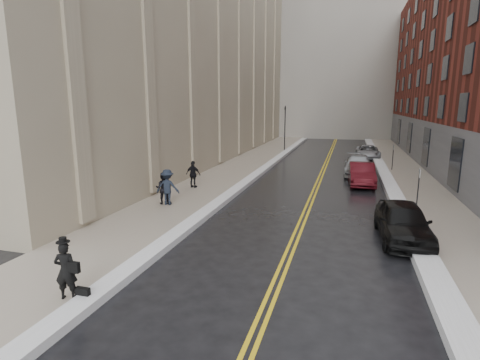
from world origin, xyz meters
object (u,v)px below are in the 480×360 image
Objects in this scene: car_maroon at (362,174)px; car_silver_near at (358,165)px; pedestrian_c at (193,174)px; car_silver_far at (368,152)px; pedestrian_a at (163,188)px; pedestrian_b at (168,187)px; car_black at (403,222)px; pedestrian_main at (66,271)px.

car_maroon is 0.89× the size of car_silver_near.
pedestrian_c is at bearing -140.83° from car_silver_near.
car_silver_far is 2.82× the size of pedestrian_a.
car_black is at bearing 160.23° from pedestrian_b.
car_black is at bearing 156.20° from pedestrian_a.
pedestrian_c reaches higher than car_maroon.
pedestrian_c is (-11.30, -17.93, 0.34)m from car_silver_far.
pedestrian_main is at bearing -143.60° from car_black.
pedestrian_a is (-11.26, -22.04, 0.33)m from car_silver_far.
car_black is 2.68× the size of pedestrian_c.
pedestrian_a is 0.90× the size of pedestrian_b.
car_maroon is at bearing -88.19° from car_silver_near.
pedestrian_b reaches higher than pedestrian_a.
car_black reaches higher than car_maroon.
pedestrian_a reaches higher than car_silver_far.
car_silver_near is 9.54m from car_silver_far.
car_black is 2.70× the size of pedestrian_a.
car_silver_far is 2.80× the size of pedestrian_c.
car_maroon is at bearing -95.81° from car_silver_far.
pedestrian_c is at bearing -95.90° from pedestrian_b.
car_silver_far is at bearing 87.70° from car_black.
car_silver_far is 21.19m from pedestrian_c.
car_silver_near is 23.71m from pedestrian_main.
car_silver_far is 2.94× the size of pedestrian_main.
pedestrian_b reaches higher than car_silver_near.
pedestrian_b is (-10.98, -22.10, 0.43)m from car_silver_far.
car_maroon is 3.90m from car_silver_near.
pedestrian_a is (-2.15, 9.74, 0.03)m from pedestrian_main.
pedestrian_a is 0.99× the size of pedestrian_c.
pedestrian_main reaches higher than car_maroon.
pedestrian_main is at bearing 105.40° from pedestrian_c.
pedestrian_b is at bearing -141.38° from car_maroon.
car_maroon is 13.48m from pedestrian_a.
pedestrian_b reaches higher than car_silver_far.
pedestrian_main is 9.87m from pedestrian_b.
car_silver_far is (0.95, 13.37, -0.08)m from car_maroon.
car_silver_near is at bearing -143.18° from pedestrian_a.
pedestrian_a is (-10.15, -12.57, 0.26)m from car_silver_near.
car_silver_far is at bearing -131.31° from pedestrian_a.
car_silver_near is 16.03m from pedestrian_b.
car_silver_near is (-0.16, 3.90, -0.01)m from car_maroon.
car_maroon is 2.41× the size of pedestrian_b.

